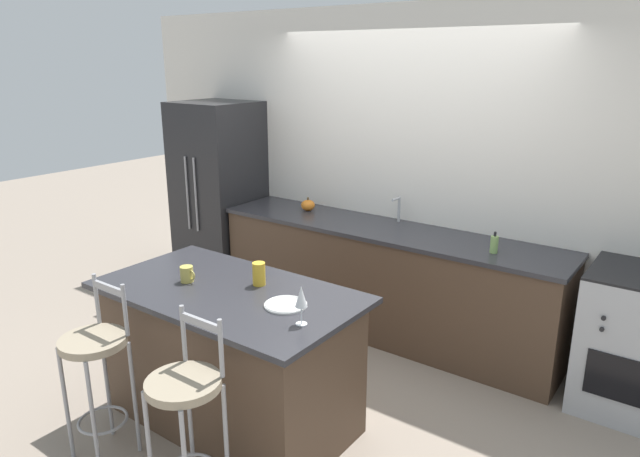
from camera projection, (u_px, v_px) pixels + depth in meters
The scene contains 14 objects.
ground_plane at pixel (359, 347), 4.68m from camera, with size 18.00×18.00×0.00m, color gray.
wall_back at pixel (407, 171), 4.84m from camera, with size 6.00×0.07×2.70m.
back_counter at pixel (384, 280), 4.84m from camera, with size 3.01×0.69×0.93m.
sink_faucet at pixel (398, 206), 4.82m from camera, with size 0.02×0.13×0.22m.
kitchen_island at pixel (231, 356), 3.61m from camera, with size 1.66×0.92×0.92m.
refrigerator at pixel (220, 196), 5.73m from camera, with size 0.74×0.73×1.87m.
bar_stool_near at pixel (97, 361), 3.25m from camera, with size 0.37×0.37×1.08m.
bar_stool_far at pixel (186, 406), 2.83m from camera, with size 0.37×0.37×1.08m.
dinner_plate at pixel (286, 305), 3.25m from camera, with size 0.25×0.25×0.02m.
wine_glass at pixel (301, 297), 2.99m from camera, with size 0.07×0.07×0.22m.
coffee_mug at pixel (187, 274), 3.59m from camera, with size 0.12×0.08×0.10m.
tumbler_cup at pixel (259, 274), 3.54m from camera, with size 0.08×0.08×0.15m.
pumpkin_decoration at pixel (308, 205), 5.21m from camera, with size 0.13×0.13×0.12m.
soap_bottle at pixel (494, 244), 4.08m from camera, with size 0.06×0.06×0.16m.
Camera 1 is at (2.21, -3.59, 2.28)m, focal length 32.00 mm.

